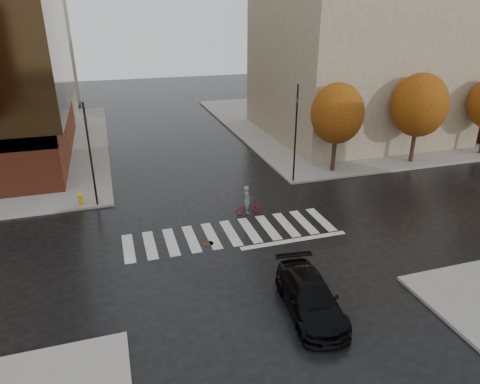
{
  "coord_description": "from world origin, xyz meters",
  "views": [
    {
      "loc": [
        -5.72,
        -19.44,
        11.35
      ],
      "look_at": [
        0.8,
        1.37,
        2.0
      ],
      "focal_mm": 32.0,
      "sensor_mm": 36.0,
      "label": 1
    }
  ],
  "objects_px": {
    "cyclist": "(248,204)",
    "traffic_light_nw": "(90,150)",
    "fire_hydrant": "(80,198)",
    "sedan": "(310,297)",
    "traffic_light_ne": "(296,129)"
  },
  "relations": [
    {
      "from": "cyclist",
      "to": "fire_hydrant",
      "type": "distance_m",
      "value": 10.38
    },
    {
      "from": "traffic_light_nw",
      "to": "fire_hydrant",
      "type": "relative_size",
      "value": 7.71
    },
    {
      "from": "traffic_light_nw",
      "to": "fire_hydrant",
      "type": "height_order",
      "value": "traffic_light_nw"
    },
    {
      "from": "cyclist",
      "to": "traffic_light_nw",
      "type": "xyz_separation_m",
      "value": [
        -8.62,
        3.8,
        3.07
      ]
    },
    {
      "from": "sedan",
      "to": "cyclist",
      "type": "relative_size",
      "value": 2.66
    },
    {
      "from": "cyclist",
      "to": "traffic_light_ne",
      "type": "height_order",
      "value": "traffic_light_ne"
    },
    {
      "from": "traffic_light_nw",
      "to": "fire_hydrant",
      "type": "bearing_deg",
      "value": -123.27
    },
    {
      "from": "traffic_light_nw",
      "to": "traffic_light_ne",
      "type": "height_order",
      "value": "traffic_light_ne"
    },
    {
      "from": "traffic_light_nw",
      "to": "fire_hydrant",
      "type": "xyz_separation_m",
      "value": [
        -0.96,
        0.2,
        -3.09
      ]
    },
    {
      "from": "traffic_light_ne",
      "to": "fire_hydrant",
      "type": "xyz_separation_m",
      "value": [
        -14.23,
        0.2,
        -3.32
      ]
    },
    {
      "from": "cyclist",
      "to": "traffic_light_nw",
      "type": "height_order",
      "value": "traffic_light_nw"
    },
    {
      "from": "cyclist",
      "to": "fire_hydrant",
      "type": "bearing_deg",
      "value": 63.98
    },
    {
      "from": "sedan",
      "to": "fire_hydrant",
      "type": "distance_m",
      "value": 16.14
    },
    {
      "from": "cyclist",
      "to": "traffic_light_ne",
      "type": "distance_m",
      "value": 6.86
    },
    {
      "from": "traffic_light_nw",
      "to": "cyclist",
      "type": "bearing_deg",
      "value": 44.73
    }
  ]
}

